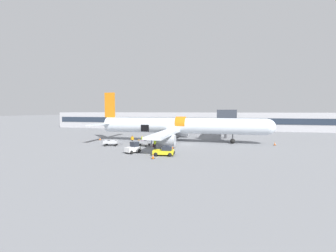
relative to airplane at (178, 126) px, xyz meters
name	(u,v)px	position (x,y,z in m)	size (l,w,h in m)	color
ground_plane	(184,144)	(1.62, -2.92, -3.24)	(500.00, 500.00, 0.00)	slate
terminal_strip	(201,121)	(1.62, 34.39, -0.37)	(107.25, 10.78, 5.72)	#B2B2B7
jet_bridge_stub	(226,118)	(9.59, 7.56, 1.55)	(3.92, 14.10, 6.61)	#4C4C51
airplane	(178,126)	(0.00, 0.00, 0.00)	(36.26, 31.40, 10.36)	silver
baggage_tug_lead	(165,151)	(0.70, -14.31, -2.62)	(3.24, 2.35, 1.40)	yellow
baggage_tug_mid	(133,148)	(-4.41, -13.54, -2.55)	(2.28, 2.62, 1.70)	white
baggage_cart_loading	(143,143)	(-5.12, -6.95, -2.68)	(3.50, 2.05, 1.19)	#999BA0
baggage_cart_queued	(112,143)	(-11.01, -7.83, -2.74)	(3.61, 2.36, 1.01)	#B7BABF
ground_crew_loader_a	(132,139)	(-8.16, -4.83, -2.38)	(0.57, 0.42, 1.64)	#2D2D33
ground_crew_loader_b	(155,144)	(-2.26, -9.29, -2.35)	(0.39, 0.58, 1.68)	#2D2D33
ground_crew_driver	(151,140)	(-4.49, -4.25, -2.39)	(0.56, 0.39, 1.61)	#1E2338
ground_crew_supervisor	(168,140)	(-0.98, -4.86, -2.27)	(0.59, 0.58, 1.83)	#2D2D33
ground_crew_helper	(142,140)	(-6.15, -4.80, -2.37)	(0.44, 0.58, 1.66)	#2D2D33
suitcase_on_tarmac_upright	(154,146)	(-2.88, -7.57, -2.96)	(0.57, 0.34, 0.66)	#4C1E1E
safety_cone_nose	(275,144)	(18.26, -0.45, -2.93)	(0.45, 0.45, 0.67)	black
safety_cone_engine_left	(153,156)	(-0.27, -16.77, -2.91)	(0.46, 0.46, 0.70)	black
safety_cone_wingtip	(172,147)	(0.52, -8.31, -2.92)	(0.56, 0.56, 0.67)	black
safety_cone_tail	(100,139)	(-17.24, -1.18, -2.98)	(0.62, 0.62, 0.57)	black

